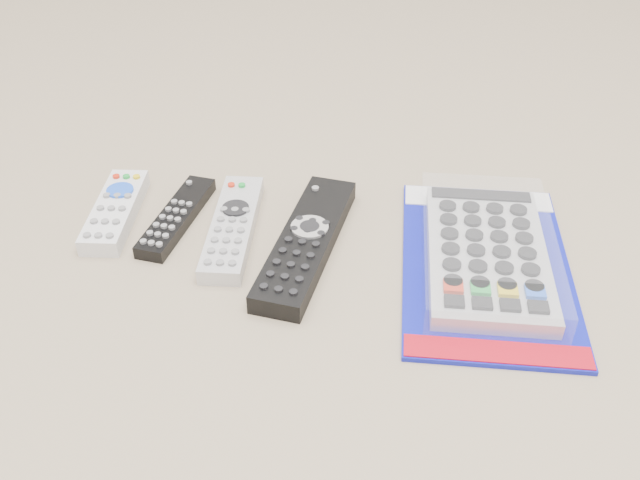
# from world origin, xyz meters

# --- Properties ---
(remote_small_grey) EXTENTS (0.05, 0.16, 0.02)m
(remote_small_grey) POSITION_xyz_m (-0.23, 0.03, 0.01)
(remote_small_grey) COLOR silver
(remote_small_grey) RESTS_ON ground
(remote_slim_black) EXTENTS (0.06, 0.16, 0.02)m
(remote_slim_black) POSITION_xyz_m (-0.15, 0.02, 0.01)
(remote_slim_black) COLOR black
(remote_slim_black) RESTS_ON ground
(remote_silver_dvd) EXTENTS (0.05, 0.19, 0.02)m
(remote_silver_dvd) POSITION_xyz_m (-0.08, 0.01, 0.01)
(remote_silver_dvd) COLOR #BBBBBF
(remote_silver_dvd) RESTS_ON ground
(remote_large_black) EXTENTS (0.10, 0.25, 0.03)m
(remote_large_black) POSITION_xyz_m (0.01, -0.02, 0.01)
(remote_large_black) COLOR black
(remote_large_black) RESTS_ON ground
(jumbo_remote_packaged) EXTENTS (0.19, 0.31, 0.04)m
(jumbo_remote_packaged) POSITION_xyz_m (0.22, -0.03, 0.02)
(jumbo_remote_packaged) COLOR #0E159D
(jumbo_remote_packaged) RESTS_ON ground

